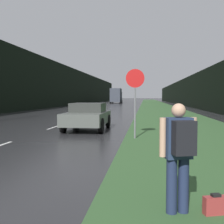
% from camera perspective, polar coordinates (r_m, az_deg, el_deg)
% --- Properties ---
extents(grass_verge, '(6.00, 240.00, 0.02)m').
position_cam_1_polar(grass_verge, '(40.50, 9.76, 0.69)').
color(grass_verge, '#33562D').
rests_on(grass_verge, ground_plane).
extents(lane_stripe_c, '(0.12, 3.00, 0.01)m').
position_cam_1_polar(lane_stripe_c, '(16.48, -11.24, -2.88)').
color(lane_stripe_c, silver).
rests_on(lane_stripe_c, ground_plane).
extents(lane_stripe_d, '(0.12, 3.00, 0.01)m').
position_cam_1_polar(lane_stripe_d, '(23.21, -5.91, -1.10)').
color(lane_stripe_d, silver).
rests_on(lane_stripe_d, ground_plane).
extents(lane_stripe_e, '(0.12, 3.00, 0.01)m').
position_cam_1_polar(lane_stripe_e, '(30.07, -3.00, -0.12)').
color(lane_stripe_e, silver).
rests_on(lane_stripe_e, ground_plane).
extents(treeline_far_side, '(2.00, 140.00, 7.38)m').
position_cam_1_polar(treeline_far_side, '(52.71, -10.21, 5.25)').
color(treeline_far_side, black).
rests_on(treeline_far_side, ground_plane).
extents(treeline_near_side, '(2.00, 140.00, 5.08)m').
position_cam_1_polar(treeline_near_side, '(51.06, 15.94, 3.96)').
color(treeline_near_side, black).
rests_on(treeline_near_side, ground_plane).
extents(stop_sign, '(0.75, 0.07, 2.83)m').
position_cam_1_polar(stop_sign, '(11.40, 4.70, 3.47)').
color(stop_sign, slate).
rests_on(stop_sign, ground_plane).
extents(hitchhiker_with_backpack, '(0.54, 0.48, 1.62)m').
position_cam_1_polar(hitchhiker_with_backpack, '(4.17, 13.48, -7.77)').
color(hitchhiker_with_backpack, '#1E2847').
rests_on(hitchhiker_with_backpack, ground_plane).
extents(suitcase, '(0.38, 0.22, 0.32)m').
position_cam_1_polar(suitcase, '(4.52, 20.31, -17.41)').
color(suitcase, '#9E3333').
rests_on(suitcase, ground_plane).
extents(car_passing_near, '(2.02, 4.07, 1.38)m').
position_cam_1_polar(car_passing_near, '(14.57, -4.99, -0.80)').
color(car_passing_near, '#4C514C').
rests_on(car_passing_near, ground_plane).
extents(delivery_truck, '(2.63, 7.29, 3.72)m').
position_cam_1_polar(delivery_truck, '(70.59, 0.87, 3.34)').
color(delivery_truck, black).
rests_on(delivery_truck, ground_plane).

